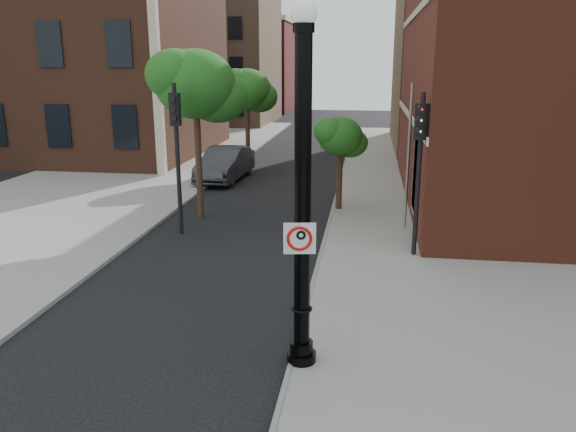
% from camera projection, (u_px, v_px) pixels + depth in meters
% --- Properties ---
extents(ground, '(120.00, 120.00, 0.00)m').
position_uv_depth(ground, '(194.00, 349.00, 11.41)').
color(ground, black).
rests_on(ground, ground).
extents(sidewalk_right, '(8.00, 60.00, 0.12)m').
position_uv_depth(sidewalk_right, '(440.00, 223.00, 20.11)').
color(sidewalk_right, gray).
rests_on(sidewalk_right, ground).
extents(sidewalk_left, '(10.00, 50.00, 0.12)m').
position_uv_depth(sidewalk_left, '(133.00, 171.00, 29.82)').
color(sidewalk_left, gray).
rests_on(sidewalk_left, ground).
extents(curb_edge, '(0.10, 60.00, 0.14)m').
position_uv_depth(curb_edge, '(330.00, 219.00, 20.65)').
color(curb_edge, gray).
rests_on(curb_edge, ground).
extents(victorian_building, '(18.60, 14.60, 17.95)m').
position_uv_depth(victorian_building, '(54.00, 10.00, 34.19)').
color(victorian_building, brown).
rests_on(victorian_building, ground).
extents(bg_building_tan_a, '(12.00, 12.00, 12.00)m').
position_uv_depth(bg_building_tan_a, '(210.00, 58.00, 53.48)').
color(bg_building_tan_a, '#89664A').
rests_on(bg_building_tan_a, ground).
extents(bg_building_red, '(12.00, 12.00, 10.00)m').
position_uv_depth(bg_building_red, '(242.00, 68.00, 67.11)').
color(bg_building_red, maroon).
rests_on(bg_building_red, ground).
extents(bg_building_tan_b, '(22.00, 14.00, 14.00)m').
position_uv_depth(bg_building_tan_b, '(572.00, 40.00, 35.98)').
color(bg_building_tan_b, '#89664A').
rests_on(bg_building_tan_b, ground).
extents(lamppost, '(0.56, 0.56, 6.62)m').
position_uv_depth(lamppost, '(302.00, 213.00, 9.97)').
color(lamppost, black).
rests_on(lamppost, ground).
extents(no_parking_sign, '(0.57, 0.13, 0.58)m').
position_uv_depth(no_parking_sign, '(300.00, 238.00, 9.92)').
color(no_parking_sign, white).
rests_on(no_parking_sign, ground).
extents(parked_car, '(2.02, 5.04, 1.63)m').
position_uv_depth(parked_car, '(225.00, 164.00, 27.60)').
color(parked_car, '#2C2D31').
rests_on(parked_car, ground).
extents(traffic_signal_left, '(0.33, 0.41, 5.01)m').
position_uv_depth(traffic_signal_left, '(176.00, 134.00, 18.21)').
color(traffic_signal_left, black).
rests_on(traffic_signal_left, ground).
extents(traffic_signal_right, '(0.39, 0.43, 4.84)m').
position_uv_depth(traffic_signal_right, '(420.00, 149.00, 15.87)').
color(traffic_signal_right, black).
rests_on(traffic_signal_right, ground).
extents(utility_pole, '(0.10, 0.10, 4.99)m').
position_uv_depth(utility_pole, '(408.00, 159.00, 18.84)').
color(utility_pole, '#999999').
rests_on(utility_pole, ground).
extents(street_tree_a, '(3.39, 3.07, 6.11)m').
position_uv_depth(street_tree_a, '(197.00, 86.00, 19.85)').
color(street_tree_a, '#322314').
rests_on(street_tree_a, ground).
extents(street_tree_b, '(2.97, 2.68, 5.35)m').
position_uv_depth(street_tree_b, '(248.00, 90.00, 29.24)').
color(street_tree_b, '#322314').
rests_on(street_tree_b, ground).
extents(street_tree_c, '(2.03, 1.84, 3.66)m').
position_uv_depth(street_tree_c, '(341.00, 138.00, 21.24)').
color(street_tree_c, '#322314').
rests_on(street_tree_c, ground).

